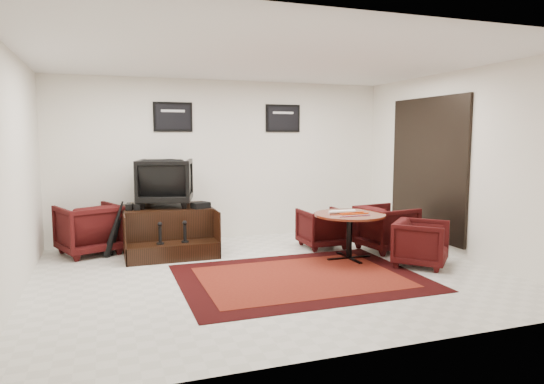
{
  "coord_description": "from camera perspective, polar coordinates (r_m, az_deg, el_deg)",
  "views": [
    {
      "loc": [
        -2.05,
        -5.95,
        1.82
      ],
      "look_at": [
        0.34,
        0.9,
        0.99
      ],
      "focal_mm": 32.0,
      "sensor_mm": 36.0,
      "label": 1
    }
  ],
  "objects": [
    {
      "name": "table_chair_back",
      "position": [
        8.04,
        5.92,
        -4.0
      ],
      "size": [
        0.7,
        0.65,
        0.71
      ],
      "primitive_type": "imported",
      "rotation": [
        0.0,
        0.0,
        3.16
      ],
      "color": "black",
      "rests_on": "ground"
    },
    {
      "name": "umbrella_hooked",
      "position": [
        7.84,
        -17.83,
        -4.27
      ],
      "size": [
        0.29,
        0.11,
        0.78
      ],
      "primitive_type": null,
      "color": "black",
      "rests_on": "ground"
    },
    {
      "name": "table_chair_window",
      "position": [
        7.99,
        13.3,
        -3.87
      ],
      "size": [
        0.83,
        0.87,
        0.8
      ],
      "primitive_type": "imported",
      "rotation": [
        0.0,
        0.0,
        1.71
      ],
      "color": "black",
      "rests_on": "ground"
    },
    {
      "name": "table_chair_corner",
      "position": [
        7.16,
        17.14,
        -5.54
      ],
      "size": [
        0.95,
        0.95,
        0.71
      ],
      "primitive_type": "imported",
      "rotation": [
        0.0,
        0.0,
        0.78
      ],
      "color": "black",
      "rests_on": "ground"
    },
    {
      "name": "armchair_side",
      "position": [
        8.04,
        -20.75,
        -3.82
      ],
      "size": [
        1.07,
        1.04,
        0.86
      ],
      "primitive_type": "imported",
      "rotation": [
        0.0,
        0.0,
        3.52
      ],
      "color": "black",
      "rests_on": "ground"
    },
    {
      "name": "umbrella_black",
      "position": [
        7.71,
        -18.05,
        -4.08
      ],
      "size": [
        0.33,
        0.12,
        0.88
      ],
      "primitive_type": null,
      "color": "black",
      "rests_on": "ground"
    },
    {
      "name": "paper_roll",
      "position": [
        7.27,
        8.26,
        -2.29
      ],
      "size": [
        0.42,
        0.07,
        0.05
      ],
      "primitive_type": "cylinder",
      "rotation": [
        0.0,
        1.57,
        -0.04
      ],
      "color": "white",
      "rests_on": "meeting_table"
    },
    {
      "name": "meeting_table",
      "position": [
        7.27,
        9.12,
        -3.2
      ],
      "size": [
        1.05,
        1.05,
        0.68
      ],
      "color": "#440E09",
      "rests_on": "ground"
    },
    {
      "name": "shine_podium",
      "position": [
        7.92,
        -12.19,
        -4.48
      ],
      "size": [
        1.37,
        1.41,
        0.7
      ],
      "color": "black",
      "rests_on": "ground"
    },
    {
      "name": "room_shell",
      "position": [
        6.55,
        2.83,
        6.24
      ],
      "size": [
        6.02,
        5.02,
        2.81
      ],
      "color": "silver",
      "rests_on": "ground"
    },
    {
      "name": "shoes_pair",
      "position": [
        7.73,
        -15.96,
        -1.65
      ],
      "size": [
        0.25,
        0.29,
        0.1
      ],
      "color": "black",
      "rests_on": "shine_podium"
    },
    {
      "name": "polish_kit",
      "position": [
        7.65,
        -8.4,
        -1.56
      ],
      "size": [
        0.31,
        0.26,
        0.09
      ],
      "primitive_type": "cube",
      "rotation": [
        0.0,
        0.0,
        0.34
      ],
      "color": "black",
      "rests_on": "shine_podium"
    },
    {
      "name": "ground",
      "position": [
        6.55,
        -0.21,
        -9.58
      ],
      "size": [
        6.0,
        6.0,
        0.0
      ],
      "primitive_type": "plane",
      "color": "silver",
      "rests_on": "ground"
    },
    {
      "name": "area_rug",
      "position": [
        6.37,
        3.33,
        -10.0
      ],
      "size": [
        3.08,
        2.31,
        0.01
      ],
      "color": "black",
      "rests_on": "ground"
    },
    {
      "name": "table_clutter",
      "position": [
        7.21,
        9.64,
        -2.55
      ],
      "size": [
        0.57,
        0.34,
        0.01
      ],
      "color": "#E5470C",
      "rests_on": "meeting_table"
    },
    {
      "name": "shine_chair",
      "position": [
        7.95,
        -12.46,
        1.42
      ],
      "size": [
        0.99,
        0.95,
        0.85
      ],
      "primitive_type": "imported",
      "rotation": [
        0.0,
        0.0,
        2.9
      ],
      "color": "black",
      "rests_on": "shine_podium"
    }
  ]
}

